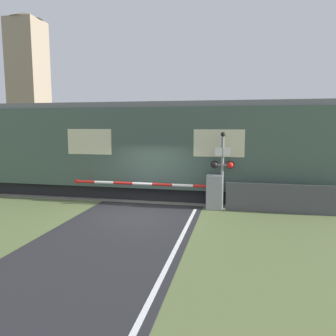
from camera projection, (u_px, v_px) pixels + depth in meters
name	position (u px, v px, depth m)	size (l,w,h in m)	color
ground_plane	(141.00, 214.00, 12.18)	(80.00, 80.00, 0.00)	#5B6B3D
track_bed	(160.00, 195.00, 15.21)	(36.00, 3.20, 0.13)	slate
train	(102.00, 148.00, 15.50)	(20.12, 2.77, 4.25)	black
crossing_barrier	(202.00, 191.00, 12.86)	(6.22, 0.44, 1.34)	gray
signal_post	(222.00, 166.00, 12.63)	(0.90, 0.26, 3.01)	gray
distant_building	(29.00, 84.00, 36.10)	(3.72, 3.72, 15.29)	gray
roadside_fence	(286.00, 199.00, 12.16)	(4.38, 0.06, 1.10)	#4C4C51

